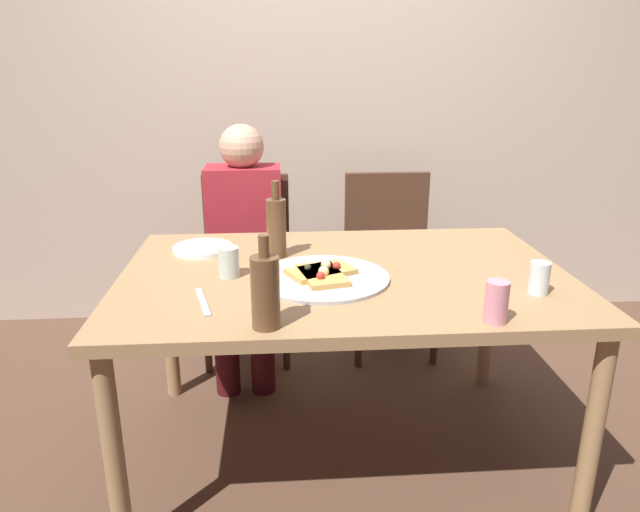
% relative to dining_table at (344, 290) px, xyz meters
% --- Properties ---
extents(ground_plane, '(8.00, 8.00, 0.00)m').
position_rel_dining_table_xyz_m(ground_plane, '(0.00, 0.00, -0.67)').
color(ground_plane, '#513828').
extents(back_wall, '(6.00, 0.10, 2.60)m').
position_rel_dining_table_xyz_m(back_wall, '(0.00, 1.39, 0.63)').
color(back_wall, '#BCA893').
rests_on(back_wall, ground_plane).
extents(dining_table, '(1.56, 1.04, 0.74)m').
position_rel_dining_table_xyz_m(dining_table, '(0.00, 0.00, 0.00)').
color(dining_table, '#99754C').
rests_on(dining_table, ground_plane).
extents(pizza_tray, '(0.46, 0.46, 0.01)m').
position_rel_dining_table_xyz_m(pizza_tray, '(-0.08, -0.07, 0.08)').
color(pizza_tray, '#ADADB2').
rests_on(pizza_tray, dining_table).
extents(pizza_slice_last, '(0.25, 0.21, 0.05)m').
position_rel_dining_table_xyz_m(pizza_slice_last, '(-0.08, -0.05, 0.09)').
color(pizza_slice_last, tan).
rests_on(pizza_slice_last, pizza_tray).
extents(pizza_slice_extra, '(0.18, 0.24, 0.05)m').
position_rel_dining_table_xyz_m(pizza_slice_extra, '(-0.09, -0.09, 0.09)').
color(pizza_slice_extra, tan).
rests_on(pizza_slice_extra, pizza_tray).
extents(wine_bottle, '(0.07, 0.07, 0.29)m').
position_rel_dining_table_xyz_m(wine_bottle, '(-0.24, 0.18, 0.19)').
color(wine_bottle, brown).
rests_on(wine_bottle, dining_table).
extents(beer_bottle, '(0.08, 0.08, 0.27)m').
position_rel_dining_table_xyz_m(beer_bottle, '(-0.27, -0.44, 0.18)').
color(beer_bottle, brown).
rests_on(beer_bottle, dining_table).
extents(tumbler_near, '(0.06, 0.06, 0.10)m').
position_rel_dining_table_xyz_m(tumbler_near, '(0.59, -0.25, 0.12)').
color(tumbler_near, silver).
rests_on(tumbler_near, dining_table).
extents(tumbler_far, '(0.07, 0.07, 0.10)m').
position_rel_dining_table_xyz_m(tumbler_far, '(-0.40, -0.02, 0.12)').
color(tumbler_far, '#B7C6BC').
rests_on(tumbler_far, dining_table).
extents(soda_can, '(0.07, 0.07, 0.12)m').
position_rel_dining_table_xyz_m(soda_can, '(0.37, -0.45, 0.13)').
color(soda_can, pink).
rests_on(soda_can, dining_table).
extents(plate_stack, '(0.23, 0.23, 0.02)m').
position_rel_dining_table_xyz_m(plate_stack, '(-0.52, 0.27, 0.08)').
color(plate_stack, white).
rests_on(plate_stack, dining_table).
extents(table_knife, '(0.07, 0.22, 0.01)m').
position_rel_dining_table_xyz_m(table_knife, '(-0.46, -0.25, 0.07)').
color(table_knife, '#B7B7BC').
rests_on(table_knife, dining_table).
extents(chair_left, '(0.44, 0.44, 0.90)m').
position_rel_dining_table_xyz_m(chair_left, '(-0.39, 0.92, -0.16)').
color(chair_left, '#472D1E').
rests_on(chair_left, ground_plane).
extents(chair_right, '(0.44, 0.44, 0.90)m').
position_rel_dining_table_xyz_m(chair_right, '(0.34, 0.92, -0.16)').
color(chair_right, '#472D1E').
rests_on(chair_right, ground_plane).
extents(guest_in_sweater, '(0.36, 0.56, 1.17)m').
position_rel_dining_table_xyz_m(guest_in_sweater, '(-0.39, 0.77, -0.03)').
color(guest_in_sweater, maroon).
rests_on(guest_in_sweater, ground_plane).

